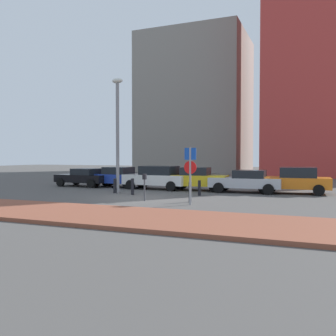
{
  "coord_description": "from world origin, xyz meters",
  "views": [
    {
      "loc": [
        9.04,
        -17.62,
        2.25
      ],
      "look_at": [
        0.62,
        3.03,
        1.53
      ],
      "focal_mm": 39.35,
      "sensor_mm": 36.0,
      "label": 1
    }
  ],
  "objects_px": {
    "parked_car_blue": "(118,177)",
    "parked_car_white": "(157,177)",
    "parked_car_silver": "(246,181)",
    "traffic_bollard_far": "(190,192)",
    "parked_car_orange": "(293,180)",
    "traffic_bollard_near": "(199,188)",
    "parking_meter": "(145,183)",
    "street_lamp": "(118,126)",
    "parked_car_yellow": "(195,179)",
    "traffic_bollard_edge": "(115,186)",
    "parking_sign_post": "(190,169)",
    "traffic_bollard_mid": "(132,187)",
    "parked_car_black": "(84,177)"
  },
  "relations": [
    {
      "from": "parked_car_blue",
      "to": "parked_car_white",
      "type": "bearing_deg",
      "value": -7.43
    },
    {
      "from": "parked_car_silver",
      "to": "traffic_bollard_far",
      "type": "height_order",
      "value": "parked_car_silver"
    },
    {
      "from": "parked_car_white",
      "to": "parked_car_orange",
      "type": "distance_m",
      "value": 8.75
    },
    {
      "from": "parked_car_orange",
      "to": "traffic_bollard_near",
      "type": "relative_size",
      "value": 5.2
    },
    {
      "from": "parking_meter",
      "to": "street_lamp",
      "type": "distance_m",
      "value": 5.46
    },
    {
      "from": "parked_car_yellow",
      "to": "traffic_bollard_edge",
      "type": "relative_size",
      "value": 4.83
    },
    {
      "from": "parked_car_orange",
      "to": "traffic_bollard_far",
      "type": "distance_m",
      "value": 7.7
    },
    {
      "from": "parked_car_orange",
      "to": "traffic_bollard_far",
      "type": "height_order",
      "value": "parked_car_orange"
    },
    {
      "from": "parked_car_yellow",
      "to": "parking_meter",
      "type": "distance_m",
      "value": 6.45
    },
    {
      "from": "parking_sign_post",
      "to": "parking_meter",
      "type": "distance_m",
      "value": 2.78
    },
    {
      "from": "street_lamp",
      "to": "traffic_bollard_near",
      "type": "bearing_deg",
      "value": 5.11
    },
    {
      "from": "traffic_bollard_edge",
      "to": "traffic_bollard_far",
      "type": "bearing_deg",
      "value": -23.75
    },
    {
      "from": "parked_car_yellow",
      "to": "parking_meter",
      "type": "xyz_separation_m",
      "value": [
        -0.6,
        -6.42,
        0.11
      ]
    },
    {
      "from": "parked_car_silver",
      "to": "traffic_bollard_far",
      "type": "xyz_separation_m",
      "value": [
        -1.68,
        -5.78,
        -0.23
      ]
    },
    {
      "from": "parked_car_blue",
      "to": "traffic_bollard_far",
      "type": "height_order",
      "value": "parked_car_blue"
    },
    {
      "from": "parked_car_silver",
      "to": "parking_sign_post",
      "type": "relative_size",
      "value": 1.64
    },
    {
      "from": "parked_car_orange",
      "to": "traffic_bollard_near",
      "type": "bearing_deg",
      "value": -146.38
    },
    {
      "from": "parking_sign_post",
      "to": "parking_meter",
      "type": "xyz_separation_m",
      "value": [
        -2.61,
        0.56,
        -0.78
      ]
    },
    {
      "from": "parked_car_white",
      "to": "traffic_bollard_near",
      "type": "xyz_separation_m",
      "value": [
        3.86,
        -2.82,
        -0.38
      ]
    },
    {
      "from": "parking_sign_post",
      "to": "traffic_bollard_edge",
      "type": "relative_size",
      "value": 2.99
    },
    {
      "from": "parked_car_silver",
      "to": "traffic_bollard_mid",
      "type": "height_order",
      "value": "parked_car_silver"
    },
    {
      "from": "parked_car_black",
      "to": "parked_car_orange",
      "type": "relative_size",
      "value": 0.94
    },
    {
      "from": "parked_car_blue",
      "to": "traffic_bollard_mid",
      "type": "bearing_deg",
      "value": -51.59
    },
    {
      "from": "parking_meter",
      "to": "traffic_bollard_far",
      "type": "bearing_deg",
      "value": 8.66
    },
    {
      "from": "parked_car_white",
      "to": "traffic_bollard_mid",
      "type": "bearing_deg",
      "value": -87.92
    },
    {
      "from": "parked_car_blue",
      "to": "parked_car_orange",
      "type": "bearing_deg",
      "value": -0.02
    },
    {
      "from": "parked_car_black",
      "to": "parked_car_blue",
      "type": "xyz_separation_m",
      "value": [
        2.64,
        0.46,
        0.06
      ]
    },
    {
      "from": "parking_sign_post",
      "to": "traffic_bollard_mid",
      "type": "distance_m",
      "value": 5.51
    },
    {
      "from": "parked_car_white",
      "to": "traffic_bollard_far",
      "type": "height_order",
      "value": "parked_car_white"
    },
    {
      "from": "parked_car_silver",
      "to": "parking_sign_post",
      "type": "xyz_separation_m",
      "value": [
        -1.37,
        -6.68,
        0.95
      ]
    },
    {
      "from": "street_lamp",
      "to": "traffic_bollard_edge",
      "type": "distance_m",
      "value": 3.66
    },
    {
      "from": "parked_car_white",
      "to": "traffic_bollard_far",
      "type": "relative_size",
      "value": 4.71
    },
    {
      "from": "parking_meter",
      "to": "traffic_bollard_far",
      "type": "height_order",
      "value": "parking_meter"
    },
    {
      "from": "parked_car_silver",
      "to": "parked_car_orange",
      "type": "height_order",
      "value": "parked_car_orange"
    },
    {
      "from": "parking_meter",
      "to": "parked_car_blue",
      "type": "bearing_deg",
      "value": 128.67
    },
    {
      "from": "parked_car_black",
      "to": "parked_car_silver",
      "type": "bearing_deg",
      "value": -0.43
    },
    {
      "from": "parking_meter",
      "to": "traffic_bollard_mid",
      "type": "distance_m",
      "value": 3.07
    },
    {
      "from": "parked_car_orange",
      "to": "parking_meter",
      "type": "height_order",
      "value": "parked_car_orange"
    },
    {
      "from": "street_lamp",
      "to": "traffic_bollard_edge",
      "type": "xyz_separation_m",
      "value": [
        -0.13,
        -0.13,
        -3.66
      ]
    },
    {
      "from": "parked_car_orange",
      "to": "traffic_bollard_edge",
      "type": "height_order",
      "value": "parked_car_orange"
    },
    {
      "from": "parked_car_orange",
      "to": "traffic_bollard_far",
      "type": "bearing_deg",
      "value": -124.71
    },
    {
      "from": "parked_car_orange",
      "to": "traffic_bollard_edge",
      "type": "relative_size",
      "value": 5.08
    },
    {
      "from": "parked_car_white",
      "to": "traffic_bollard_near",
      "type": "relative_size",
      "value": 5.3
    },
    {
      "from": "parked_car_white",
      "to": "traffic_bollard_far",
      "type": "distance_m",
      "value": 7.34
    },
    {
      "from": "parked_car_silver",
      "to": "parked_car_orange",
      "type": "relative_size",
      "value": 0.97
    },
    {
      "from": "parked_car_black",
      "to": "traffic_bollard_edge",
      "type": "bearing_deg",
      "value": -36.22
    },
    {
      "from": "traffic_bollard_near",
      "to": "traffic_bollard_far",
      "type": "relative_size",
      "value": 0.89
    },
    {
      "from": "parked_car_yellow",
      "to": "traffic_bollard_mid",
      "type": "bearing_deg",
      "value": -121.82
    },
    {
      "from": "parked_car_orange",
      "to": "parked_car_black",
      "type": "bearing_deg",
      "value": -178.21
    },
    {
      "from": "parked_car_silver",
      "to": "parking_sign_post",
      "type": "bearing_deg",
      "value": -101.6
    }
  ]
}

